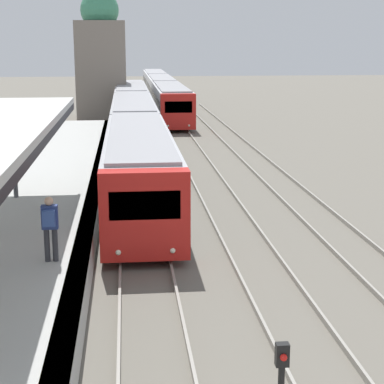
# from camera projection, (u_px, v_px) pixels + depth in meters

# --- Properties ---
(person_on_platform) EXTENTS (0.40, 0.40, 1.66)m
(person_on_platform) POSITION_uv_depth(u_px,v_px,m) (50.00, 224.00, 15.87)
(person_on_platform) COLOR #2D2D33
(person_on_platform) RESTS_ON station_platform
(train_near) EXTENTS (2.55, 43.48, 2.93)m
(train_near) POSITION_uv_depth(u_px,v_px,m) (134.00, 121.00, 38.70)
(train_near) COLOR red
(train_near) RESTS_ON ground_plane
(train_far) EXTENTS (2.50, 42.20, 2.89)m
(train_far) POSITION_uv_depth(u_px,v_px,m) (161.00, 90.00, 65.31)
(train_far) COLOR red
(train_far) RESTS_ON ground_plane
(distant_domed_building) EXTENTS (4.12, 4.12, 10.48)m
(distant_domed_building) POSITION_uv_depth(u_px,v_px,m) (101.00, 59.00, 53.79)
(distant_domed_building) COLOR slate
(distant_domed_building) RESTS_ON ground_plane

